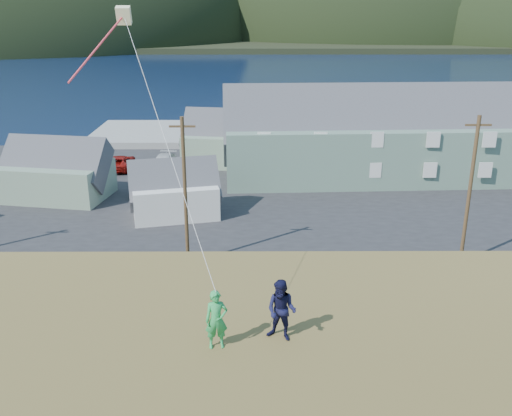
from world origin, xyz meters
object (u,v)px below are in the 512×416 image
(wharf, at_px, (196,134))
(kite_flyer_green, at_px, (216,320))
(lodge, at_px, (388,136))
(shed_white, at_px, (174,190))
(shed_palegreen_far, at_px, (234,139))
(shed_palegreen_near, at_px, (56,171))
(kite_flyer_navy, at_px, (282,310))

(wharf, height_order, kite_flyer_green, kite_flyer_green)
(lodge, bearing_deg, shed_white, -153.99)
(wharf, distance_m, shed_palegreen_far, 14.58)
(shed_palegreen_near, bearing_deg, wharf, 78.68)
(wharf, distance_m, shed_white, 29.32)
(shed_white, bearing_deg, shed_palegreen_far, 61.92)
(lodge, distance_m, shed_palegreen_near, 30.80)
(lodge, bearing_deg, wharf, 134.80)
(shed_palegreen_far, bearing_deg, shed_palegreen_near, -133.88)
(wharf, relative_size, shed_white, 3.27)
(wharf, bearing_deg, shed_palegreen_far, -68.16)
(lodge, distance_m, kite_flyer_green, 42.82)
(shed_white, height_order, shed_palegreen_far, shed_palegreen_far)
(lodge, relative_size, shed_palegreen_far, 2.79)
(shed_white, bearing_deg, lodge, 15.60)
(shed_white, relative_size, kite_flyer_navy, 4.38)
(kite_flyer_navy, bearing_deg, shed_palegreen_near, 140.99)
(wharf, bearing_deg, lodge, -42.53)
(kite_flyer_navy, bearing_deg, kite_flyer_green, -144.44)
(shed_palegreen_near, distance_m, shed_white, 11.79)
(shed_palegreen_near, xyz_separation_m, shed_white, (10.88, -4.53, -0.31))
(shed_palegreen_far, bearing_deg, shed_white, -95.76)
(kite_flyer_green, bearing_deg, lodge, 61.33)
(lodge, relative_size, shed_palegreen_near, 3.22)
(shed_palegreen_near, xyz_separation_m, kite_flyer_green, (16.18, -34.28, 5.56))
(shed_palegreen_near, relative_size, kite_flyer_green, 5.81)
(lodge, bearing_deg, kite_flyer_green, -111.80)
(kite_flyer_green, bearing_deg, shed_white, 90.57)
(shed_palegreen_near, height_order, kite_flyer_green, kite_flyer_green)
(shed_palegreen_near, distance_m, shed_palegreen_far, 18.92)
(kite_flyer_green, bearing_deg, kite_flyer_navy, 2.99)
(wharf, height_order, shed_palegreen_near, shed_palegreen_near)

